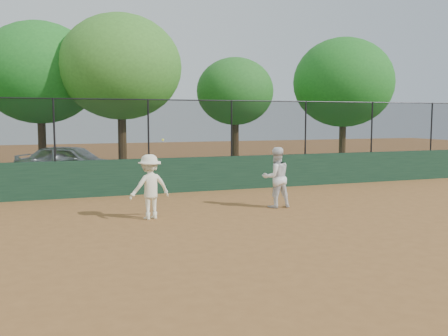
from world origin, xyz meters
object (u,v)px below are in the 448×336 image
object	(u,v)px
tree_1	(40,73)
tree_4	(344,83)
tree_3	(235,92)
player_main	(150,187)
player_second	(276,177)
parked_car	(71,163)
tree_2	(121,67)

from	to	relation	value
tree_1	tree_4	distance (m)	14.74
tree_3	player_main	bearing A→B (deg)	-121.59
tree_3	player_second	bearing A→B (deg)	-105.41
player_second	player_main	size ratio (longest dim) A/B	0.84
player_second	tree_4	size ratio (longest dim) A/B	0.26
parked_car	tree_4	xyz separation A→B (m)	(13.62, 1.17, 3.61)
player_main	tree_1	distance (m)	11.78
parked_car	tree_3	world-z (taller)	tree_3
tree_4	tree_1	bearing A→B (deg)	175.39
tree_1	tree_2	size ratio (longest dim) A/B	0.97
player_second	tree_2	world-z (taller)	tree_2
parked_car	player_second	bearing A→B (deg)	-118.32
player_second	tree_2	distance (m)	10.03
parked_car	tree_4	world-z (taller)	tree_4
tree_2	tree_4	xyz separation A→B (m)	(11.47, 0.60, -0.34)
player_second	tree_3	world-z (taller)	tree_3
tree_2	tree_3	xyz separation A→B (m)	(5.87, 1.64, -0.85)
tree_4	tree_2	bearing A→B (deg)	-176.99
player_second	tree_2	bearing A→B (deg)	-71.07
player_second	tree_1	size ratio (longest dim) A/B	0.26
parked_car	tree_1	bearing A→B (deg)	54.01
player_second	tree_3	distance (m)	11.20
parked_car	tree_2	size ratio (longest dim) A/B	0.64
tree_2	tree_3	world-z (taller)	tree_2
tree_1	player_second	bearing A→B (deg)	-59.46
parked_car	tree_1	world-z (taller)	tree_1
parked_car	player_main	world-z (taller)	player_main
parked_car	player_second	distance (m)	9.69
tree_4	player_main	bearing A→B (deg)	-141.49
parked_car	tree_2	bearing A→B (deg)	-45.78
tree_1	tree_3	xyz separation A→B (m)	(9.10, -0.15, -0.65)
tree_4	parked_car	bearing A→B (deg)	-175.10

